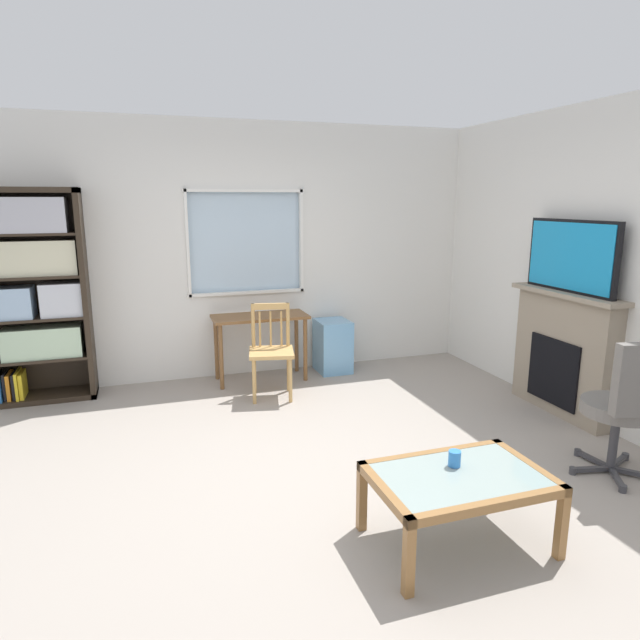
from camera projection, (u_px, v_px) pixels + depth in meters
ground at (308, 474)px, 3.87m from camera, size 6.17×5.93×0.02m
wall_back_with_window at (239, 252)px, 5.86m from camera, size 5.17×0.15×2.68m
wall_right at (622, 269)px, 4.40m from camera, size 0.12×5.13×2.68m
bookshelf at (36, 287)px, 5.09m from camera, size 0.90×0.38×1.99m
desk_under_window at (260, 326)px, 5.74m from camera, size 0.98×0.44×0.70m
wooden_chair at (271, 350)px, 5.29m from camera, size 0.49×0.48×0.90m
plastic_drawer_unit at (333, 346)px, 6.11m from camera, size 0.35×0.40×0.58m
fireplace at (563, 353)px, 4.86m from camera, size 0.26×1.17×1.11m
tv at (571, 256)px, 4.67m from camera, size 0.06×0.98×0.61m
office_chair at (627, 402)px, 3.68m from camera, size 0.58×0.60×1.00m
coffee_table at (459, 484)px, 3.01m from camera, size 0.95×0.63×0.42m
sippy_cup at (455, 458)px, 3.07m from camera, size 0.07×0.07×0.09m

